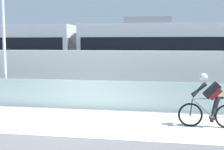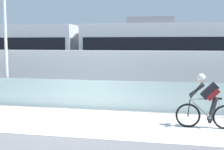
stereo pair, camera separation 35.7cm
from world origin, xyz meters
name	(u,v)px [view 2 (the right image)]	position (x,y,z in m)	size (l,w,h in m)	color
ground_plane	(74,121)	(0.00, 0.00, 0.00)	(200.00, 200.00, 0.00)	slate
bike_path_deck	(74,121)	(0.00, 0.00, 0.01)	(32.00, 3.20, 0.01)	silver
glass_parapet	(90,94)	(0.00, 1.85, 0.55)	(32.00, 0.05, 1.09)	#ADC6C1
concrete_barrier_wall	(101,75)	(0.00, 3.65, 1.08)	(32.00, 0.36, 2.17)	silver
tram_rail_near	(112,91)	(0.00, 6.13, 0.00)	(32.00, 0.08, 0.01)	#595654
tram_rail_far	(117,87)	(0.00, 7.57, 0.00)	(32.00, 0.08, 0.01)	#595654
tram	(81,54)	(-1.88, 6.85, 1.89)	(22.56, 2.54, 3.81)	silver
cyclist_on_bike	(207,102)	(4.06, 0.00, 0.78)	(1.77, 0.58, 1.61)	black
lamp_post_antenna	(5,23)	(-3.59, 2.15, 3.29)	(0.28, 0.28, 5.20)	gray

